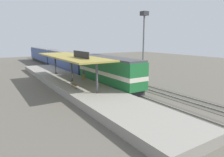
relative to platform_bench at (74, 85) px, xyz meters
The scene contains 11 objects.
ground_plane 9.17m from the platform_bench, 28.10° to the left, with size 120.00×120.00×0.00m, color #5B564C.
track_near 7.48m from the platform_bench, 35.45° to the left, with size 3.20×110.00×0.16m.
track_far 11.50m from the platform_bench, 21.95° to the left, with size 3.20×110.00×0.16m.
platform 4.58m from the platform_bench, 71.85° to the left, with size 6.00×44.00×0.90m, color gray.
station_canopy 5.44m from the platform_bench, 71.48° to the left, with size 5.20×18.00×4.70m.
platform_bench is the anchor object (origin of this frame).
locomotive 6.21m from the platform_bench, 11.44° to the left, with size 2.93×14.43×4.44m.
passenger_carriage_front 20.15m from the platform_bench, 72.66° to the left, with size 2.90×20.00×4.24m.
passenger_carriage_rear 40.47m from the platform_bench, 81.47° to the left, with size 2.90×20.00×4.24m.
light_mast 15.68m from the platform_bench, ahead, with size 1.10×1.10×11.70m.
person_waiting 5.72m from the platform_bench, 52.41° to the left, with size 0.34×0.34×1.71m.
Camera 1 is at (-15.60, -28.61, 7.22)m, focal length 32.46 mm.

